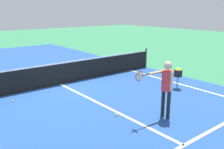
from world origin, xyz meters
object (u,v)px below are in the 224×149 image
object	(u,v)px
net	(60,73)
tennis_ball_near_net	(13,101)
tennis_ball_mid_court	(116,115)
ball_hopper	(178,72)
player_near	(166,83)

from	to	relation	value
net	tennis_ball_near_net	bearing A→B (deg)	-160.02
net	tennis_ball_near_net	xyz separation A→B (m)	(-2.30, -0.84, -0.46)
net	tennis_ball_mid_court	xyz separation A→B (m)	(-0.21, -4.05, -0.46)
net	tennis_ball_near_net	size ratio (longest dim) A/B	161.62
net	tennis_ball_near_net	world-z (taller)	net
ball_hopper	tennis_ball_near_net	bearing A→B (deg)	155.55
player_near	ball_hopper	size ratio (longest dim) A/B	1.98
ball_hopper	tennis_ball_near_net	xyz separation A→B (m)	(-5.85, 2.66, -0.64)
player_near	tennis_ball_mid_court	bearing A→B (deg)	137.61
tennis_ball_mid_court	tennis_ball_near_net	xyz separation A→B (m)	(-2.10, 3.22, 0.00)
player_near	ball_hopper	world-z (taller)	player_near
player_near	ball_hopper	distance (m)	3.11
player_near	tennis_ball_mid_court	size ratio (longest dim) A/B	26.26
ball_hopper	net	bearing A→B (deg)	135.40
tennis_ball_mid_court	tennis_ball_near_net	size ratio (longest dim) A/B	1.00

